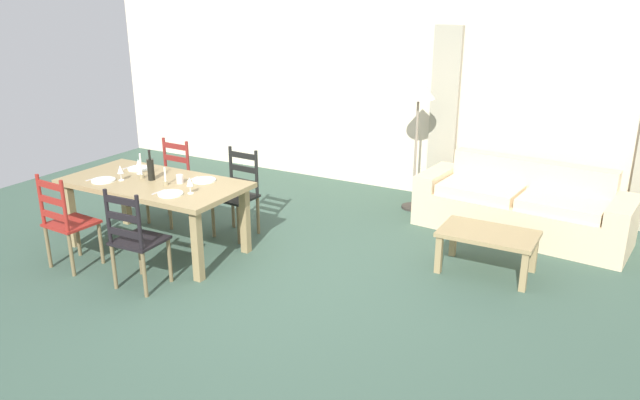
# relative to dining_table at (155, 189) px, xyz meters

# --- Properties ---
(ground_plane) EXTENTS (9.60, 9.60, 0.02)m
(ground_plane) POSITION_rel_dining_table_xyz_m (1.42, -0.10, -0.67)
(ground_plane) COLOR #3C5647
(wall_far) EXTENTS (9.60, 0.16, 2.70)m
(wall_far) POSITION_rel_dining_table_xyz_m (1.42, 3.20, 0.69)
(wall_far) COLOR beige
(wall_far) RESTS_ON ground_plane
(curtain_panel_left) EXTENTS (0.35, 0.08, 2.20)m
(curtain_panel_left) POSITION_rel_dining_table_xyz_m (2.04, 3.06, 0.44)
(curtain_panel_left) COLOR #A7A089
(curtain_panel_left) RESTS_ON ground_plane
(dining_table) EXTENTS (1.90, 0.96, 0.75)m
(dining_table) POSITION_rel_dining_table_xyz_m (0.00, 0.00, 0.00)
(dining_table) COLOR #9C8558
(dining_table) RESTS_ON ground_plane
(dining_chair_near_left) EXTENTS (0.44, 0.43, 0.96)m
(dining_chair_near_left) POSITION_rel_dining_table_xyz_m (-0.44, -0.76, -0.19)
(dining_chair_near_left) COLOR maroon
(dining_chair_near_left) RESTS_ON ground_plane
(dining_chair_near_right) EXTENTS (0.44, 0.42, 0.96)m
(dining_chair_near_right) POSITION_rel_dining_table_xyz_m (0.46, -0.76, -0.19)
(dining_chair_near_right) COLOR black
(dining_chair_near_right) RESTS_ON ground_plane
(dining_chair_far_left) EXTENTS (0.43, 0.41, 0.96)m
(dining_chair_far_left) POSITION_rel_dining_table_xyz_m (-0.44, 0.72, -0.19)
(dining_chair_far_left) COLOR maroon
(dining_chair_far_left) RESTS_ON ground_plane
(dining_chair_far_right) EXTENTS (0.44, 0.42, 0.96)m
(dining_chair_far_right) POSITION_rel_dining_table_xyz_m (0.49, 0.75, -0.19)
(dining_chair_far_right) COLOR black
(dining_chair_far_right) RESTS_ON ground_plane
(dinner_plate_near_left) EXTENTS (0.24, 0.24, 0.02)m
(dinner_plate_near_left) POSITION_rel_dining_table_xyz_m (-0.45, -0.25, 0.10)
(dinner_plate_near_left) COLOR white
(dinner_plate_near_left) RESTS_ON dining_table
(fork_near_left) EXTENTS (0.03, 0.17, 0.01)m
(fork_near_left) POSITION_rel_dining_table_xyz_m (-0.60, -0.25, 0.09)
(fork_near_left) COLOR silver
(fork_near_left) RESTS_ON dining_table
(dinner_plate_near_right) EXTENTS (0.24, 0.24, 0.02)m
(dinner_plate_near_right) POSITION_rel_dining_table_xyz_m (0.45, -0.25, 0.10)
(dinner_plate_near_right) COLOR white
(dinner_plate_near_right) RESTS_ON dining_table
(fork_near_right) EXTENTS (0.03, 0.17, 0.01)m
(fork_near_right) POSITION_rel_dining_table_xyz_m (0.30, -0.25, 0.09)
(fork_near_right) COLOR silver
(fork_near_right) RESTS_ON dining_table
(dinner_plate_far_left) EXTENTS (0.24, 0.24, 0.02)m
(dinner_plate_far_left) POSITION_rel_dining_table_xyz_m (-0.45, 0.25, 0.10)
(dinner_plate_far_left) COLOR white
(dinner_plate_far_left) RESTS_ON dining_table
(fork_far_left) EXTENTS (0.02, 0.17, 0.01)m
(fork_far_left) POSITION_rel_dining_table_xyz_m (-0.60, 0.25, 0.09)
(fork_far_left) COLOR silver
(fork_far_left) RESTS_ON dining_table
(dinner_plate_far_right) EXTENTS (0.24, 0.24, 0.02)m
(dinner_plate_far_right) POSITION_rel_dining_table_xyz_m (0.45, 0.25, 0.10)
(dinner_plate_far_right) COLOR white
(dinner_plate_far_right) RESTS_ON dining_table
(fork_far_right) EXTENTS (0.03, 0.17, 0.01)m
(fork_far_right) POSITION_rel_dining_table_xyz_m (0.30, 0.25, 0.09)
(fork_far_right) COLOR silver
(fork_far_right) RESTS_ON dining_table
(wine_bottle) EXTENTS (0.07, 0.07, 0.32)m
(wine_bottle) POSITION_rel_dining_table_xyz_m (-0.05, 0.02, 0.20)
(wine_bottle) COLOR black
(wine_bottle) RESTS_ON dining_table
(wine_glass_near_left) EXTENTS (0.06, 0.06, 0.16)m
(wine_glass_near_left) POSITION_rel_dining_table_xyz_m (-0.31, -0.14, 0.20)
(wine_glass_near_left) COLOR white
(wine_glass_near_left) RESTS_ON dining_table
(wine_glass_near_right) EXTENTS (0.06, 0.06, 0.16)m
(wine_glass_near_right) POSITION_rel_dining_table_xyz_m (0.59, -0.13, 0.20)
(wine_glass_near_right) COLOR white
(wine_glass_near_right) RESTS_ON dining_table
(wine_glass_far_left) EXTENTS (0.06, 0.06, 0.16)m
(wine_glass_far_left) POSITION_rel_dining_table_xyz_m (-0.32, 0.12, 0.20)
(wine_glass_far_left) COLOR white
(wine_glass_far_left) RESTS_ON dining_table
(coffee_cup_primary) EXTENTS (0.07, 0.07, 0.09)m
(coffee_cup_primary) POSITION_rel_dining_table_xyz_m (0.28, 0.07, 0.13)
(coffee_cup_primary) COLOR silver
(coffee_cup_primary) RESTS_ON dining_table
(candle_tall) EXTENTS (0.05, 0.05, 0.26)m
(candle_tall) POSITION_rel_dining_table_xyz_m (-0.18, 0.02, 0.16)
(candle_tall) COLOR #998C66
(candle_tall) RESTS_ON dining_table
(candle_short) EXTENTS (0.05, 0.05, 0.18)m
(candle_short) POSITION_rel_dining_table_xyz_m (0.20, -0.04, 0.14)
(candle_short) COLOR #998C66
(candle_short) RESTS_ON dining_table
(couch) EXTENTS (2.35, 1.03, 0.80)m
(couch) POSITION_rel_dining_table_xyz_m (3.25, 2.32, -0.37)
(couch) COLOR beige
(couch) RESTS_ON ground_plane
(coffee_table) EXTENTS (0.90, 0.56, 0.42)m
(coffee_table) POSITION_rel_dining_table_xyz_m (3.17, 1.10, -0.31)
(coffee_table) COLOR #9C8558
(coffee_table) RESTS_ON ground_plane
(standing_lamp) EXTENTS (0.40, 0.40, 1.64)m
(standing_lamp) POSITION_rel_dining_table_xyz_m (1.89, 2.50, 0.75)
(standing_lamp) COLOR #332D28
(standing_lamp) RESTS_ON ground_plane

